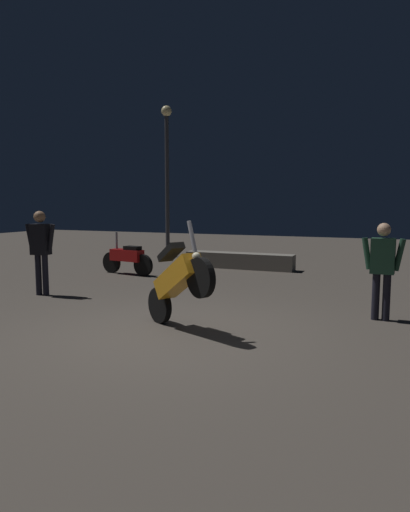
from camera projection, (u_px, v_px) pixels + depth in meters
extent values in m
plane|color=#4C443D|center=(169.00, 333.00, 6.56)|extent=(40.00, 40.00, 0.00)
cylinder|color=black|center=(160.00, 305.00, 7.10)|extent=(0.53, 0.38, 0.56)
cylinder|color=black|center=(201.00, 278.00, 6.15)|extent=(0.53, 0.38, 0.56)
cube|color=orange|center=(179.00, 277.00, 6.60)|extent=(0.98, 0.76, 0.76)
cube|color=black|center=(171.00, 252.00, 6.72)|extent=(0.49, 0.43, 0.32)
cylinder|color=gray|center=(192.00, 237.00, 6.25)|extent=(0.21, 0.16, 0.44)
sphere|color=#F2EABF|center=(196.00, 256.00, 6.20)|extent=(0.12, 0.12, 0.12)
cylinder|color=black|center=(143.00, 265.00, 11.67)|extent=(0.57, 0.19, 0.56)
cylinder|color=black|center=(112.00, 262.00, 12.25)|extent=(0.57, 0.19, 0.56)
cube|color=#B71414|center=(127.00, 255.00, 11.94)|extent=(0.99, 0.45, 0.30)
cube|color=black|center=(132.00, 248.00, 11.81)|extent=(0.47, 0.31, 0.10)
cylinder|color=gray|center=(117.00, 240.00, 12.08)|extent=(0.07, 0.07, 0.45)
sphere|color=#F2EABF|center=(114.00, 252.00, 12.17)|extent=(0.12, 0.12, 0.12)
cylinder|color=black|center=(38.00, 275.00, 9.26)|extent=(0.12, 0.12, 0.83)
cylinder|color=black|center=(45.00, 275.00, 9.22)|extent=(0.12, 0.12, 0.83)
cube|color=black|center=(40.00, 239.00, 9.16)|extent=(0.39, 0.29, 0.62)
sphere|color=#9E7251|center=(40.00, 217.00, 9.10)|extent=(0.23, 0.23, 0.23)
cylinder|color=black|center=(30.00, 238.00, 9.21)|extent=(0.20, 0.12, 0.57)
cylinder|color=black|center=(51.00, 238.00, 9.10)|extent=(0.20, 0.12, 0.57)
cylinder|color=black|center=(376.00, 296.00, 7.28)|extent=(0.12, 0.12, 0.76)
cylinder|color=black|center=(386.00, 297.00, 7.21)|extent=(0.12, 0.12, 0.76)
cube|color=#1E3F2D|center=(383.00, 256.00, 7.17)|extent=(0.37, 0.26, 0.56)
sphere|color=tan|center=(384.00, 230.00, 7.12)|extent=(0.21, 0.21, 0.21)
cylinder|color=#1E3F2D|center=(367.00, 253.00, 7.27)|extent=(0.18, 0.10, 0.52)
cylinder|color=#1E3F2D|center=(399.00, 255.00, 7.07)|extent=(0.18, 0.10, 0.52)
cylinder|color=#38383D|center=(167.00, 187.00, 15.75)|extent=(0.14, 0.14, 4.86)
sphere|color=#F9E59E|center=(166.00, 111.00, 15.45)|extent=(0.36, 0.36, 0.36)
cube|color=gray|center=(239.00, 261.00, 13.07)|extent=(3.16, 0.50, 0.45)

